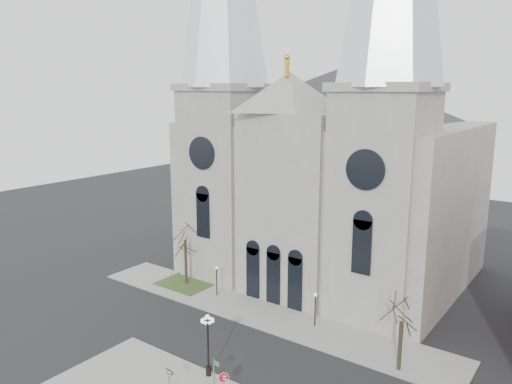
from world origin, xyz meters
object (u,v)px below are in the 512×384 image
Objects in this scene: globe_lamp at (208,337)px; one_way_sign at (169,376)px; street_name_sign at (215,370)px; stop_sign at (224,380)px.

globe_lamp is 2.57× the size of one_way_sign.
street_name_sign is (2.14, 2.54, -0.01)m from one_way_sign.
stop_sign is at bearing -30.08° from globe_lamp.
stop_sign is at bearing 26.99° from one_way_sign.
stop_sign is 1.12× the size of one_way_sign.
globe_lamp is at bearing 156.83° from street_name_sign.
street_name_sign reaches higher than stop_sign.
one_way_sign is 0.86× the size of street_name_sign.
globe_lamp reaches higher than stop_sign.
one_way_sign is at bearing -121.53° from street_name_sign.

